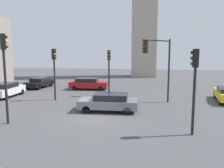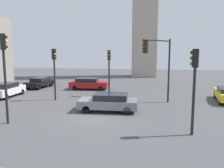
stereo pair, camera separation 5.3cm
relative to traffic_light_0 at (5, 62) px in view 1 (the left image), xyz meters
name	(u,v)px [view 1 (the left image)]	position (x,y,z in m)	size (l,w,h in m)	color
ground_plane	(95,117)	(5.24, 2.37, -3.99)	(91.47, 91.47, 0.00)	#4C4C4F
traffic_light_0	(5,62)	(0.00, 0.00, 0.00)	(0.49, 0.45, 5.78)	black
traffic_light_1	(109,64)	(4.74, 10.62, -0.63)	(0.36, 0.48, 4.80)	black
traffic_light_2	(195,75)	(11.49, -0.10, -0.61)	(0.49, 0.40, 4.82)	black
traffic_light_3	(159,57)	(9.72, 7.00, 0.17)	(2.38, 3.22, 5.77)	black
traffic_light_4	(54,64)	(0.00, 7.55, -0.54)	(0.48, 0.45, 4.93)	black
car_0	(7,90)	(-5.56, 8.13, -3.22)	(1.83, 4.29, 1.47)	silver
car_2	(88,83)	(1.49, 14.16, -3.25)	(4.77, 2.32, 1.41)	maroon
car_3	(109,102)	(5.90, 4.28, -3.25)	(4.69, 2.36, 1.41)	slate
car_4	(40,82)	(-5.10, 14.45, -3.28)	(2.30, 4.52, 1.32)	black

